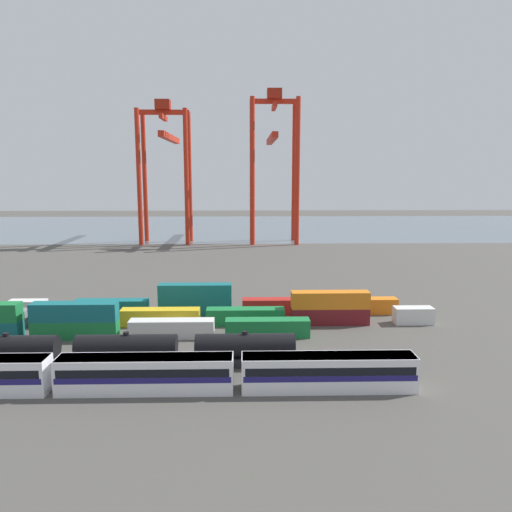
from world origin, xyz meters
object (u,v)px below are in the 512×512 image
object	(u,v)px
shipping_container_14	(112,307)
gantry_crane_west	(166,156)
passenger_train	(146,372)
shipping_container_2	(75,329)
gantry_crane_central	(274,152)
shipping_container_13	(28,308)
freight_tank_row	(67,351)
shipping_container_15	(195,307)

from	to	relation	value
shipping_container_14	gantry_crane_west	world-z (taller)	gantry_crane_west
shipping_container_14	passenger_train	bearing A→B (deg)	-68.98
shipping_container_2	gantry_crane_central	xyz separation A→B (m)	(34.26, 103.38, 29.23)
passenger_train	gantry_crane_central	size ratio (longest dim) A/B	1.15
shipping_container_13	gantry_crane_west	distance (m)	96.09
freight_tank_row	shipping_container_13	bearing A→B (deg)	122.64
passenger_train	gantry_crane_west	size ratio (longest dim) A/B	1.23
shipping_container_2	gantry_crane_west	bearing A→B (deg)	91.28
shipping_container_15	gantry_crane_central	bearing A→B (deg)	78.71
passenger_train	shipping_container_2	xyz separation A→B (m)	(-13.51, 17.96, -0.84)
freight_tank_row	shipping_container_14	xyz separation A→B (m)	(-0.53, 22.52, -0.74)
freight_tank_row	shipping_container_15	bearing A→B (deg)	59.33
gantry_crane_central	gantry_crane_west	bearing A→B (deg)	-179.78
passenger_train	shipping_container_2	bearing A→B (deg)	126.94
freight_tank_row	shipping_container_15	distance (m)	26.19
passenger_train	shipping_container_15	distance (m)	29.83
shipping_container_2	shipping_container_14	world-z (taller)	same
shipping_container_2	shipping_container_14	size ratio (longest dim) A/B	1.00
freight_tank_row	shipping_container_2	xyz separation A→B (m)	(-2.62, 10.76, -0.74)
shipping_container_15	shipping_container_13	bearing A→B (deg)	180.00
passenger_train	shipping_container_15	bearing A→B (deg)	85.24
passenger_train	gantry_crane_west	bearing A→B (deg)	97.44
freight_tank_row	shipping_container_15	xyz separation A→B (m)	(13.36, 22.52, -0.74)
shipping_container_13	shipping_container_14	bearing A→B (deg)	0.00
freight_tank_row	shipping_container_14	distance (m)	22.54
passenger_train	shipping_container_13	bearing A→B (deg)	130.42
shipping_container_2	shipping_container_15	bearing A→B (deg)	36.34
shipping_container_2	shipping_container_14	bearing A→B (deg)	79.92
shipping_container_14	shipping_container_2	bearing A→B (deg)	-100.08
gantry_crane_west	freight_tank_row	bearing A→B (deg)	-87.52
shipping_container_2	shipping_container_13	world-z (taller)	same
shipping_container_2	gantry_crane_central	world-z (taller)	gantry_crane_central
freight_tank_row	shipping_container_13	distance (m)	26.75
shipping_container_14	shipping_container_15	bearing A→B (deg)	0.00
shipping_container_13	shipping_container_14	size ratio (longest dim) A/B	0.50
freight_tank_row	gantry_crane_central	distance (m)	121.82
shipping_container_13	shipping_container_14	distance (m)	13.89
freight_tank_row	gantry_crane_west	size ratio (longest dim) A/B	1.17
freight_tank_row	gantry_crane_west	world-z (taller)	gantry_crane_west
freight_tank_row	gantry_crane_west	distance (m)	117.28
shipping_container_13	shipping_container_14	world-z (taller)	same
passenger_train	shipping_container_13	xyz separation A→B (m)	(-25.30, 29.71, -0.84)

